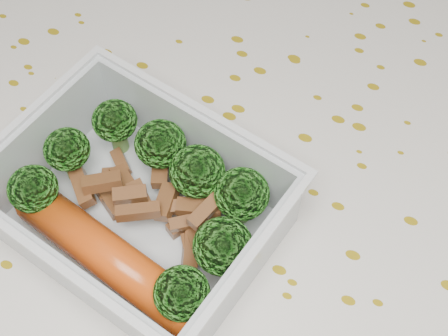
% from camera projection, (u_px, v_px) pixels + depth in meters
% --- Properties ---
extents(dining_table, '(1.40, 0.90, 0.75)m').
position_uv_depth(dining_table, '(233.00, 258.00, 0.47)').
color(dining_table, brown).
rests_on(dining_table, ground).
extents(tablecloth, '(1.46, 0.96, 0.19)m').
position_uv_depth(tablecloth, '(234.00, 228.00, 0.43)').
color(tablecloth, silver).
rests_on(tablecloth, dining_table).
extents(lunch_container, '(0.19, 0.16, 0.06)m').
position_uv_depth(lunch_container, '(139.00, 210.00, 0.37)').
color(lunch_container, silver).
rests_on(lunch_container, tablecloth).
extents(broccoli_florets, '(0.15, 0.12, 0.04)m').
position_uv_depth(broccoli_florets, '(162.00, 191.00, 0.37)').
color(broccoli_florets, '#608C3F').
rests_on(broccoli_florets, lunch_container).
extents(meat_pile, '(0.11, 0.06, 0.03)m').
position_uv_depth(meat_pile, '(157.00, 204.00, 0.38)').
color(meat_pile, brown).
rests_on(meat_pile, lunch_container).
extents(sausage, '(0.14, 0.05, 0.03)m').
position_uv_depth(sausage, '(108.00, 256.00, 0.36)').
color(sausage, '#C4450F').
rests_on(sausage, lunch_container).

